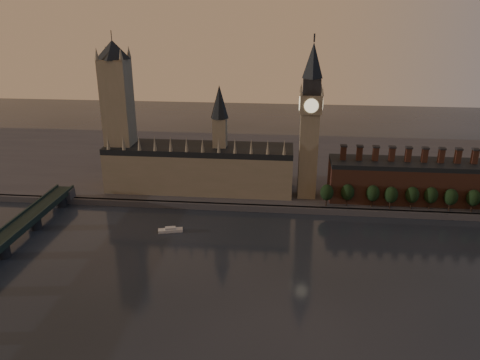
{
  "coord_description": "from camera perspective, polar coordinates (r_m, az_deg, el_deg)",
  "views": [
    {
      "loc": [
        -5.8,
        -190.99,
        127.27
      ],
      "look_at": [
        -30.28,
        55.0,
        34.57
      ],
      "focal_mm": 35.0,
      "sensor_mm": 36.0,
      "label": 1
    }
  ],
  "objects": [
    {
      "name": "ground",
      "position": [
        229.58,
        6.34,
        -13.26
      ],
      "size": [
        900.0,
        900.0,
        0.0
      ],
      "primitive_type": "plane",
      "color": "black",
      "rests_on": "ground"
    },
    {
      "name": "north_bank",
      "position": [
        389.76,
        6.23,
        1.68
      ],
      "size": [
        900.0,
        182.0,
        4.0
      ],
      "color": "#444449",
      "rests_on": "ground"
    },
    {
      "name": "palace_of_westminster",
      "position": [
        328.9,
        -4.89,
        1.74
      ],
      "size": [
        130.0,
        30.3,
        74.0
      ],
      "color": "#80705B",
      "rests_on": "north_bank"
    },
    {
      "name": "victoria_tower",
      "position": [
        333.65,
        -14.61,
        8.1
      ],
      "size": [
        24.0,
        24.0,
        108.0
      ],
      "color": "#80705B",
      "rests_on": "north_bank"
    },
    {
      "name": "big_ben",
      "position": [
        309.53,
        8.52,
        7.17
      ],
      "size": [
        15.0,
        15.0,
        107.0
      ],
      "color": "#80705B",
      "rests_on": "north_bank"
    },
    {
      "name": "chimney_block",
      "position": [
        331.57,
        20.33,
        -0.05
      ],
      "size": [
        110.0,
        25.0,
        37.0
      ],
      "color": "brown",
      "rests_on": "north_bank"
    },
    {
      "name": "embankment_tree_0",
      "position": [
        307.94,
        10.54,
        -1.5
      ],
      "size": [
        8.6,
        8.6,
        14.88
      ],
      "color": "black",
      "rests_on": "north_bank"
    },
    {
      "name": "embankment_tree_1",
      "position": [
        311.01,
        12.99,
        -1.46
      ],
      "size": [
        8.6,
        8.6,
        14.88
      ],
      "color": "black",
      "rests_on": "north_bank"
    },
    {
      "name": "embankment_tree_2",
      "position": [
        313.36,
        15.89,
        -1.57
      ],
      "size": [
        8.6,
        8.6,
        14.88
      ],
      "color": "black",
      "rests_on": "north_bank"
    },
    {
      "name": "embankment_tree_3",
      "position": [
        314.27,
        17.94,
        -1.73
      ],
      "size": [
        8.6,
        8.6,
        14.88
      ],
      "color": "black",
      "rests_on": "north_bank"
    },
    {
      "name": "embankment_tree_4",
      "position": [
        318.5,
        20.26,
        -1.72
      ],
      "size": [
        8.6,
        8.6,
        14.88
      ],
      "color": "black",
      "rests_on": "north_bank"
    },
    {
      "name": "embankment_tree_5",
      "position": [
        322.13,
        22.26,
        -1.74
      ],
      "size": [
        8.6,
        8.6,
        14.88
      ],
      "color": "black",
      "rests_on": "north_bank"
    },
    {
      "name": "embankment_tree_6",
      "position": [
        324.31,
        24.32,
        -1.91
      ],
      "size": [
        8.6,
        8.6,
        14.88
      ],
      "color": "black",
      "rests_on": "north_bank"
    },
    {
      "name": "embankment_tree_7",
      "position": [
        328.92,
        26.58,
        -1.97
      ],
      "size": [
        8.6,
        8.6,
        14.88
      ],
      "color": "black",
      "rests_on": "north_bank"
    },
    {
      "name": "river_boat",
      "position": [
        284.23,
        -8.48,
        -6.04
      ],
      "size": [
        15.11,
        7.58,
        2.91
      ],
      "rotation": [
        0.0,
        0.0,
        0.25
      ],
      "color": "beige",
      "rests_on": "ground"
    }
  ]
}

